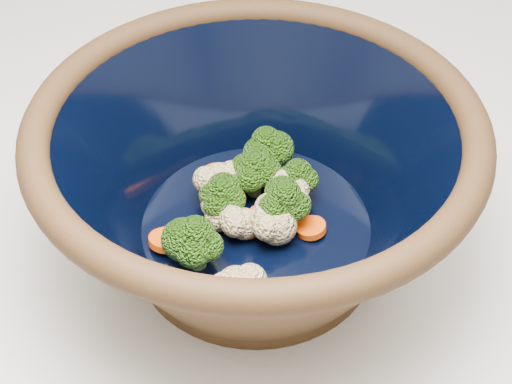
{
  "coord_description": "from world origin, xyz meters",
  "views": [
    {
      "loc": [
        0.03,
        -0.51,
        1.38
      ],
      "look_at": [
        -0.07,
        -0.11,
        0.97
      ],
      "focal_mm": 50.0,
      "sensor_mm": 36.0,
      "label": 1
    }
  ],
  "objects": [
    {
      "name": "mixing_bowl",
      "position": [
        -0.07,
        -0.11,
        0.99
      ],
      "size": [
        0.41,
        0.41,
        0.15
      ],
      "rotation": [
        0.0,
        0.0,
        -0.26
      ],
      "color": "black",
      "rests_on": "counter"
    },
    {
      "name": "vegetable_pile",
      "position": [
        -0.07,
        -0.11,
        0.96
      ],
      "size": [
        0.14,
        0.18,
        0.05
      ],
      "color": "#608442",
      "rests_on": "mixing_bowl"
    }
  ]
}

